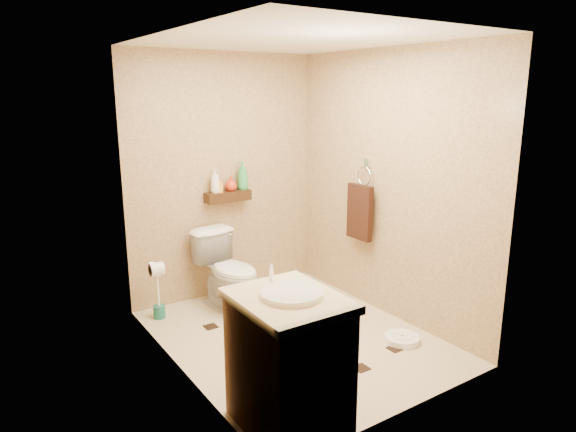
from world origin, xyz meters
TOP-DOWN VIEW (x-y plane):
  - ground at (0.00, 0.00)m, footprint 2.50×2.50m
  - wall_back at (0.00, 1.25)m, footprint 2.00×0.04m
  - wall_front at (0.00, -1.25)m, footprint 2.00×0.04m
  - wall_left at (-1.00, 0.00)m, footprint 0.04×2.50m
  - wall_right at (1.00, 0.00)m, footprint 0.04×2.50m
  - ceiling at (0.00, 0.00)m, footprint 2.00×2.50m
  - wall_shelf at (0.00, 1.17)m, footprint 0.46×0.14m
  - floor_accents at (0.05, -0.05)m, footprint 1.18×1.38m
  - toilet at (-0.18, 0.83)m, footprint 0.50×0.78m
  - vanity at (-0.70, -0.95)m, footprint 0.58×0.71m
  - bathroom_scale at (0.69, -0.57)m, footprint 0.36×0.36m
  - toilet_brush at (-0.82, 1.00)m, footprint 0.11×0.11m
  - towel_ring at (0.91, 0.25)m, footprint 0.12×0.30m
  - toilet_paper at (-0.94, 0.65)m, footprint 0.12×0.11m
  - bottle_a at (-0.14, 1.17)m, footprint 0.12×0.12m
  - bottle_b at (-0.10, 1.17)m, footprint 0.08×0.09m
  - bottle_c at (0.04, 1.17)m, footprint 0.15×0.15m
  - bottle_d at (0.17, 1.17)m, footprint 0.14×0.14m

SIDE VIEW (x-z plane):
  - ground at x=0.00m, z-range 0.00..0.00m
  - floor_accents at x=0.05m, z-range 0.00..0.01m
  - bathroom_scale at x=0.69m, z-range 0.00..0.06m
  - toilet_brush at x=-0.82m, z-range -0.07..0.40m
  - toilet at x=-0.18m, z-range 0.00..0.74m
  - vanity at x=-0.70m, z-range -0.05..0.94m
  - toilet_paper at x=-0.94m, z-range 0.54..0.66m
  - towel_ring at x=0.91m, z-range 0.57..1.33m
  - wall_shelf at x=0.00m, z-range 0.97..1.07m
  - bottle_c at x=0.04m, z-range 1.07..1.22m
  - bottle_b at x=-0.10m, z-range 1.07..1.22m
  - bottle_a at x=-0.14m, z-range 1.07..1.30m
  - wall_back at x=0.00m, z-range 0.00..2.40m
  - wall_front at x=0.00m, z-range 0.00..2.40m
  - wall_left at x=-1.00m, z-range 0.00..2.40m
  - wall_right at x=1.00m, z-range 0.00..2.40m
  - bottle_d at x=0.17m, z-range 1.07..1.35m
  - ceiling at x=0.00m, z-range 2.39..2.41m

